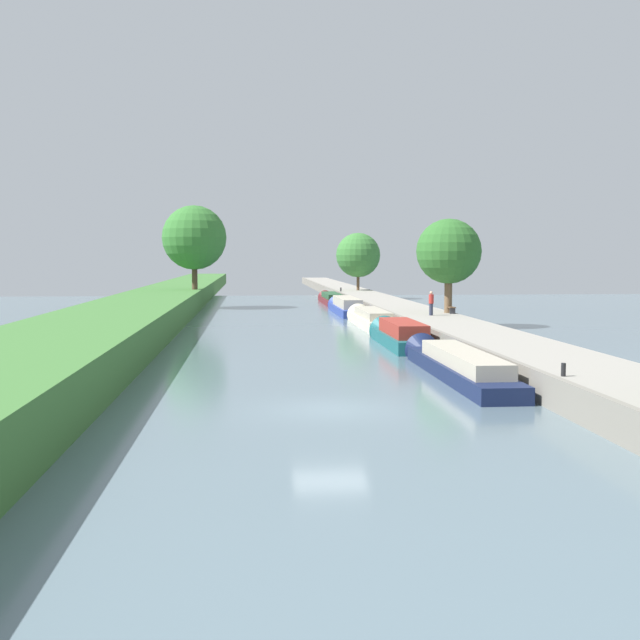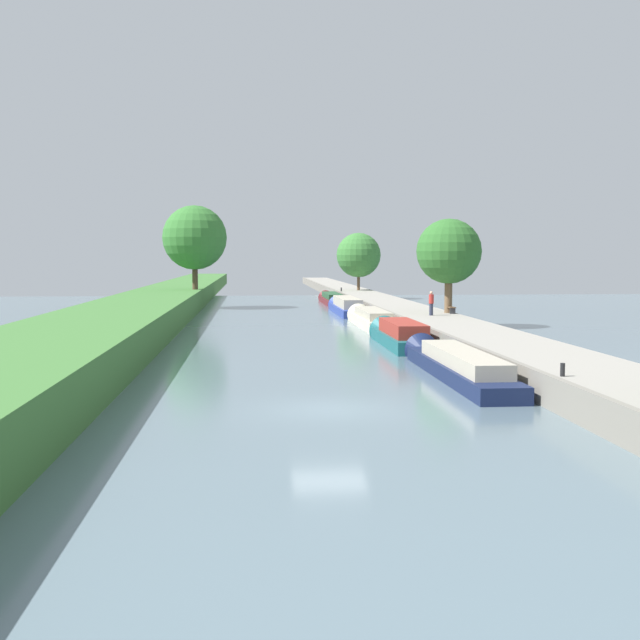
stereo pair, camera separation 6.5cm
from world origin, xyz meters
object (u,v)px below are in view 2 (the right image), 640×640
at_px(narrowboat_navy, 455,364).
at_px(mooring_bollard_far, 341,289).
at_px(person_walking, 431,303).
at_px(mooring_bollard_near, 563,370).
at_px(narrowboat_maroon, 331,299).
at_px(narrowboat_teal, 399,335).
at_px(narrowboat_blue, 346,306).
at_px(park_bench, 451,308).
at_px(narrowboat_cream, 370,319).

relative_size(narrowboat_navy, mooring_bollard_far, 31.01).
bearing_deg(mooring_bollard_far, person_walking, -87.24).
bearing_deg(mooring_bollard_near, narrowboat_maroon, 91.64).
relative_size(narrowboat_teal, narrowboat_blue, 0.75).
height_order(mooring_bollard_near, park_bench, park_bench).
xyz_separation_m(narrowboat_teal, narrowboat_cream, (0.20, 12.89, -0.04)).
xyz_separation_m(narrowboat_cream, narrowboat_maroon, (-0.06, 28.78, -0.04)).
relative_size(narrowboat_cream, narrowboat_blue, 0.93).
distance_m(person_walking, mooring_bollard_far, 39.00).
bearing_deg(person_walking, narrowboat_teal, -114.41).
distance_m(narrowboat_blue, mooring_bollard_far, 20.83).
distance_m(mooring_bollard_near, park_bench, 30.29).
xyz_separation_m(narrowboat_cream, narrowboat_blue, (-0.20, 13.67, 0.06)).
distance_m(narrowboat_cream, mooring_bollard_near, 32.74).
bearing_deg(narrowboat_cream, mooring_bollard_far, 87.16).
height_order(narrowboat_blue, person_walking, person_walking).
distance_m(narrowboat_maroon, person_walking, 33.56).
bearing_deg(narrowboat_maroon, narrowboat_cream, -89.89).
xyz_separation_m(narrowboat_navy, person_walking, (3.61, 20.58, 1.45)).
xyz_separation_m(narrowboat_teal, narrowboat_maroon, (0.15, 41.68, -0.08)).
xyz_separation_m(mooring_bollard_near, park_bench, (3.71, 30.06, 0.12)).
bearing_deg(mooring_bollard_far, narrowboat_cream, -92.84).
height_order(person_walking, mooring_bollard_far, person_walking).
bearing_deg(narrowboat_cream, narrowboat_maroon, 90.11).
distance_m(person_walking, park_bench, 2.70).
relative_size(narrowboat_navy, narrowboat_maroon, 1.05).
bearing_deg(narrowboat_maroon, person_walking, -83.77).
xyz_separation_m(narrowboat_navy, mooring_bollard_far, (1.74, 59.54, 0.81)).
distance_m(narrowboat_cream, person_walking, 5.96).
bearing_deg(narrowboat_maroon, narrowboat_navy, -89.97).
height_order(narrowboat_navy, narrowboat_teal, narrowboat_teal).
bearing_deg(mooring_bollard_near, mooring_bollard_far, 90.00).
relative_size(narrowboat_navy, narrowboat_cream, 1.07).
bearing_deg(narrowboat_blue, mooring_bollard_near, -87.64).
relative_size(narrowboat_navy, narrowboat_blue, 1.00).
relative_size(mooring_bollard_far, park_bench, 0.30).
bearing_deg(narrowboat_teal, mooring_bollard_far, 87.69).
relative_size(narrowboat_teal, mooring_bollard_far, 23.42).
relative_size(narrowboat_maroon, park_bench, 8.86).
distance_m(narrowboat_cream, mooring_bollard_far, 34.45).
bearing_deg(mooring_bollard_far, park_bench, -84.28).
bearing_deg(mooring_bollard_far, narrowboat_teal, -92.31).
bearing_deg(person_walking, mooring_bollard_near, -93.81).
relative_size(person_walking, park_bench, 1.11).
bearing_deg(narrowboat_navy, narrowboat_teal, 90.81).
bearing_deg(narrowboat_blue, person_walking, -78.25).
bearing_deg(park_bench, person_walking, -133.71).
distance_m(narrowboat_navy, narrowboat_cream, 25.13).
xyz_separation_m(narrowboat_navy, narrowboat_cream, (0.03, 25.13, 0.03)).
height_order(narrowboat_navy, mooring_bollard_near, mooring_bollard_near).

